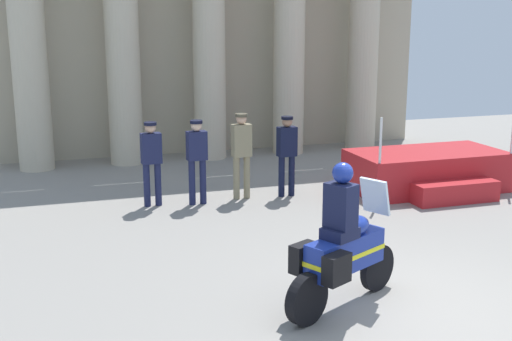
{
  "coord_description": "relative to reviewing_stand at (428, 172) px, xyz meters",
  "views": [
    {
      "loc": [
        -4.28,
        -6.64,
        3.59
      ],
      "look_at": [
        -1.15,
        3.03,
        1.22
      ],
      "focal_mm": 45.87,
      "sensor_mm": 36.0,
      "label": 1
    }
  ],
  "objects": [
    {
      "name": "reviewing_stand",
      "position": [
        0.0,
        0.0,
        0.0
      ],
      "size": [
        3.23,
        2.15,
        1.73
      ],
      "color": "#B21E23",
      "rests_on": "ground_plane"
    },
    {
      "name": "ground_plane",
      "position": [
        -3.39,
        -5.12,
        -0.4
      ],
      "size": [
        28.0,
        28.0,
        0.0
      ],
      "primitive_type": "plane",
      "color": "gray"
    },
    {
      "name": "officer_in_row_3",
      "position": [
        -3.04,
        0.49,
        0.58
      ],
      "size": [
        0.4,
        0.25,
        1.66
      ],
      "rotation": [
        0.0,
        0.0,
        3.23
      ],
      "color": "black",
      "rests_on": "ground_plane"
    },
    {
      "name": "officer_in_row_2",
      "position": [
        -3.98,
        0.59,
        0.63
      ],
      "size": [
        0.4,
        0.25,
        1.75
      ],
      "rotation": [
        0.0,
        0.0,
        3.23
      ],
      "color": "#847A5B",
      "rests_on": "ground_plane"
    },
    {
      "name": "officer_in_row_1",
      "position": [
        -4.93,
        0.46,
        0.59
      ],
      "size": [
        0.4,
        0.25,
        1.68
      ],
      "rotation": [
        0.0,
        0.0,
        3.23
      ],
      "color": "#191E42",
      "rests_on": "ground_plane"
    },
    {
      "name": "officer_in_row_0",
      "position": [
        -5.79,
        0.61,
        0.58
      ],
      "size": [
        0.4,
        0.25,
        1.66
      ],
      "rotation": [
        0.0,
        0.0,
        3.23
      ],
      "color": "#191E42",
      "rests_on": "ground_plane"
    },
    {
      "name": "motorcycle_with_rider",
      "position": [
        -4.28,
        -4.76,
        0.39
      ],
      "size": [
        1.92,
        1.14,
        1.9
      ],
      "rotation": [
        0.0,
        0.0,
        0.47
      ],
      "color": "black",
      "rests_on": "ground_plane"
    },
    {
      "name": "colonnade_backdrop",
      "position": [
        -3.6,
        5.17,
        3.05
      ],
      "size": [
        12.64,
        1.68,
        6.49
      ],
      "color": "#B6AB91",
      "rests_on": "ground_plane"
    }
  ]
}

